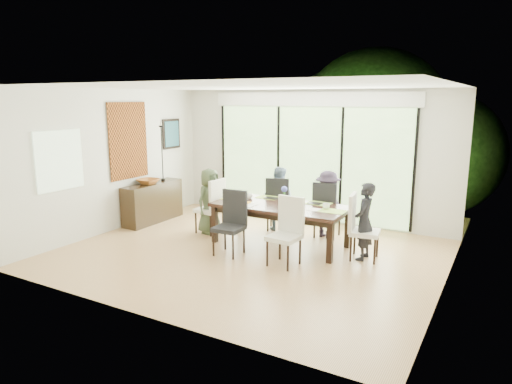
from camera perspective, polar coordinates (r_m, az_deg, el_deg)
The scene contains 62 objects.
floor at distance 7.61m, azimuth -0.93°, elevation -7.77°, with size 6.00×5.00×0.01m, color #98673C.
ceiling at distance 7.17m, azimuth -1.01°, elevation 13.10°, with size 6.00×5.00×0.01m, color white.
wall_back at distance 9.50m, azimuth 6.74°, elevation 4.48°, with size 6.00×0.02×2.70m, color beige.
wall_front at distance 5.30m, azimuth -14.84°, elevation -1.56°, with size 6.00×0.02×2.70m, color silver.
wall_left at distance 9.15m, azimuth -17.49°, elevation 3.75°, with size 0.02×5.00×2.70m, color silver.
wall_right at distance 6.33m, azimuth 23.26°, elevation -0.01°, with size 0.02×5.00×2.70m, color white.
glass_doors at distance 9.48m, azimuth 6.62°, elevation 3.55°, with size 4.20×0.02×2.30m, color #598C3F.
blinds_header at distance 9.38m, azimuth 6.79°, elevation 11.43°, with size 4.40×0.06×0.28m, color white.
mullion_a at distance 10.46m, azimuth -4.08°, elevation 4.36°, with size 0.05×0.04×2.30m, color black.
mullion_b at distance 9.76m, azimuth 2.81°, elevation 3.85°, with size 0.05×0.04×2.30m, color black.
mullion_c at distance 9.22m, azimuth 10.61°, elevation 3.21°, with size 0.05×0.04×2.30m, color black.
mullion_d at distance 8.88m, azimuth 19.18°, elevation 2.43°, with size 0.05×0.04×2.30m, color black.
side_window at distance 8.34m, azimuth -23.36°, elevation 3.64°, with size 0.02×0.90×1.00m, color #8CAD7F.
deck at distance 10.57m, azimuth 8.43°, elevation -2.56°, with size 6.00×1.80×0.10m, color brown.
rail_top at distance 11.18m, azimuth 10.01°, elevation 1.31°, with size 6.00×0.08×0.06m, color brown.
foliage_left at distance 12.66m, azimuth 3.95°, elevation 6.73°, with size 3.20×3.20×3.20m, color #14380F.
foliage_mid at distance 12.43m, azimuth 14.47°, elevation 7.96°, with size 4.00×4.00×4.00m, color #14380F.
foliage_right at distance 11.35m, azimuth 22.07°, elevation 4.41°, with size 2.80×2.80×2.80m, color #14380F.
foliage_far at distance 13.40m, azimuth 11.07°, elevation 7.59°, with size 3.60×3.60×3.60m, color #14380F.
table_top at distance 7.89m, azimuth 3.04°, elevation -1.79°, with size 2.31×1.06×0.06m, color black.
table_apron at distance 7.91m, azimuth 3.03°, elevation -2.40°, with size 2.12×0.87×0.10m, color black.
table_leg_fl at distance 8.15m, azimuth -5.18°, elevation -3.99°, with size 0.09×0.09×0.66m, color black.
table_leg_fr at distance 7.19m, azimuth 9.23°, elevation -6.25°, with size 0.09×0.09×0.66m, color black.
table_leg_bl at distance 8.85m, azimuth -2.02°, elevation -2.70°, with size 0.09×0.09×0.66m, color black.
table_leg_br at distance 7.97m, azimuth 11.39°, elevation -4.54°, with size 0.09×0.09×0.66m, color black.
chair_left_end at distance 8.68m, azimuth -5.88°, elevation -1.70°, with size 0.44×0.44×1.06m, color silver, non-canonical shape.
chair_right_end at distance 7.41m, azimuth 13.50°, elevation -4.30°, with size 0.44×0.44×1.06m, color silver, non-canonical shape.
chair_far_left at distance 8.86m, azimuth 2.87°, elevation -1.37°, with size 0.44×0.44×1.06m, color black, non-canonical shape.
chair_far_right at distance 8.47m, azimuth 8.93°, elevation -2.11°, with size 0.44×0.44×1.06m, color black, non-canonical shape.
chair_near_left at distance 7.44m, azimuth -3.44°, elevation -3.93°, with size 0.44×0.44×1.06m, color black, non-canonical shape.
chair_near_right at distance 6.96m, azimuth 3.52°, elevation -5.02°, with size 0.44×0.44×1.06m, color silver, non-canonical shape.
person_left_end at distance 8.65m, azimuth -5.78°, elevation -1.12°, with size 0.58×0.36×1.24m, color #3B4930.
person_right_end at distance 7.39m, azimuth 13.38°, elevation -3.60°, with size 0.58×0.36×1.24m, color black.
person_far_left at distance 8.82m, azimuth 2.82°, elevation -0.82°, with size 0.58×0.36×1.24m, color slate.
person_far_right at distance 8.43m, azimuth 8.90°, elevation -1.53°, with size 0.58×0.36×1.24m, color #282030.
placemat_left at distance 8.33m, azimuth -2.82°, elevation -0.83°, with size 0.42×0.31×0.01m, color #A5B841.
placemat_right at distance 7.52m, azimuth 9.54°, elevation -2.36°, with size 0.42×0.31×0.01m, color #90BA42.
placemat_far_l at distance 8.43m, azimuth 1.51°, elevation -0.68°, with size 0.42×0.31×0.01m, color #99BB42.
placemat_far_r at distance 8.02m, azimuth 7.84°, elevation -1.43°, with size 0.42×0.31×0.01m, color #7DA23A.
placemat_paper at distance 7.88m, azimuth -1.52°, elevation -1.55°, with size 0.42×0.31×0.01m, color white.
tablet_far_l at distance 8.34m, azimuth 1.96°, elevation -0.76°, with size 0.25×0.17×0.01m, color black.
tablet_far_r at distance 7.99m, azimuth 7.37°, elevation -1.40°, with size 0.23×0.16×0.01m, color black.
papers at distance 7.56m, azimuth 7.63°, elevation -2.23°, with size 0.29×0.21×0.00m, color white.
platter_base at distance 7.88m, azimuth -1.52°, elevation -1.45°, with size 0.25×0.25×0.02m, color white.
platter_snacks at distance 7.87m, azimuth -1.52°, elevation -1.33°, with size 0.19×0.19×0.01m, color orange.
vase at distance 7.89m, azimuth 3.53°, elevation -1.15°, with size 0.08×0.08×0.12m, color silver.
hyacinth_stems at distance 7.87m, azimuth 3.54°, elevation -0.33°, with size 0.04×0.04×0.15m, color #337226.
hyacinth_blooms at distance 7.85m, azimuth 3.55°, elevation 0.36°, with size 0.11×0.11×0.11m, color #535CD0.
laptop at distance 8.20m, azimuth -2.60°, elevation -0.97°, with size 0.32×0.20×0.03m, color silver.
cup_a at distance 8.32m, azimuth -0.81°, elevation -0.53°, with size 0.12×0.12×0.09m, color white.
cup_b at distance 7.72m, azimuth 3.71°, elevation -1.54°, with size 0.10×0.10×0.09m, color white.
cup_c at distance 7.65m, azimuth 8.75°, elevation -1.76°, with size 0.12×0.12×0.09m, color white.
book at distance 7.82m, azimuth 4.85°, elevation -1.65°, with size 0.16×0.22×0.02m, color white.
sideboard at distance 9.69m, azimuth -12.78°, elevation -1.27°, with size 0.40×1.44×0.81m, color black.
bowl at distance 9.53m, azimuth -13.30°, elevation 1.29°, with size 0.43×0.43×0.10m, color brown.
candlestick_base at distance 9.86m, azimuth -11.53°, elevation 1.51°, with size 0.09×0.09×0.04m, color black.
candlestick_shaft at distance 9.78m, azimuth -11.66°, elevation 4.78°, with size 0.02×0.02×1.12m, color black.
candlestick_pan at distance 9.73m, azimuth -11.80°, elevation 8.04°, with size 0.09×0.09×0.03m, color black.
candle at distance 9.73m, azimuth -11.81°, elevation 8.36°, with size 0.03×0.03×0.09m, color silver.
tapestry at distance 9.36m, azimuth -15.66°, elevation 6.18°, with size 0.02×1.00×1.50m, color #934415.
art_frame at distance 10.31m, azimuth -10.55°, elevation 7.16°, with size 0.03×0.55×0.65m, color black.
art_canvas at distance 10.30m, azimuth -10.46°, elevation 7.16°, with size 0.01×0.45×0.55m, color #194553.
Camera 1 is at (3.63, -6.18, 2.53)m, focal length 32.00 mm.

